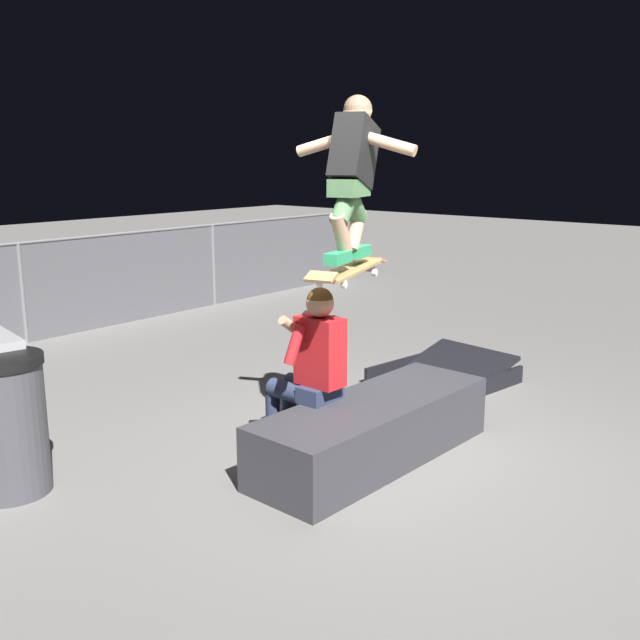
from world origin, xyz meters
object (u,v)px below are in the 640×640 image
skateboard (348,271)px  kicker_ramp (444,378)px  ledge_box_main (373,430)px  trash_bin (7,425)px  person_sitting_on_ledge (309,364)px  skater_airborne (352,170)px

skateboard → kicker_ramp: skateboard is taller
ledge_box_main → skateboard: size_ratio=1.99×
ledge_box_main → trash_bin: size_ratio=2.19×
person_sitting_on_ledge → skater_airborne: 1.41m
skater_airborne → skateboard: bearing=-165.3°
trash_bin → skater_airborne: bearing=-35.2°
trash_bin → kicker_ramp: bearing=-14.3°
skater_airborne → kicker_ramp: (1.98, 0.36, -2.04)m
skateboard → kicker_ramp: size_ratio=0.78×
skateboard → person_sitting_on_ledge: bearing=120.2°
ledge_box_main → person_sitting_on_ledge: size_ratio=1.60×
person_sitting_on_ledge → kicker_ramp: (2.17, 0.13, -0.65)m
person_sitting_on_ledge → skater_airborne: skater_airborne is taller
skateboard → skater_airborne: (0.05, 0.01, 0.69)m
skateboard → skater_airborne: 0.69m
trash_bin → skateboard: bearing=-36.3°
ledge_box_main → trash_bin: (-1.98, 1.53, 0.24)m
person_sitting_on_ledge → kicker_ramp: size_ratio=0.97×
person_sitting_on_ledge → skater_airborne: bearing=-49.4°
person_sitting_on_ledge → kicker_ramp: bearing=3.5°
ledge_box_main → skater_airborne: size_ratio=1.84×
kicker_ramp → ledge_box_main: bearing=-164.5°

